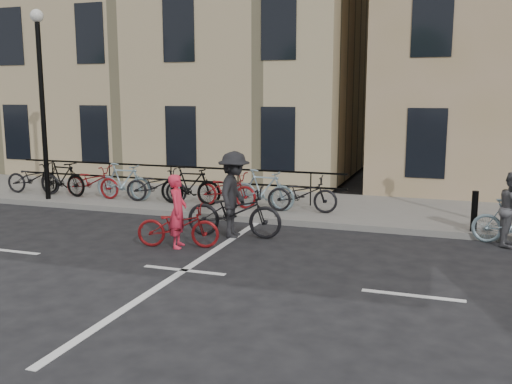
% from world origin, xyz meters
% --- Properties ---
extents(ground, '(120.00, 120.00, 0.00)m').
position_xyz_m(ground, '(0.00, 0.00, 0.00)').
color(ground, black).
rests_on(ground, ground).
extents(sidewalk, '(46.00, 4.00, 0.15)m').
position_xyz_m(sidewalk, '(-4.00, 6.00, 0.07)').
color(sidewalk, slate).
rests_on(sidewalk, ground).
extents(building_west, '(20.00, 10.00, 10.00)m').
position_xyz_m(building_west, '(-9.00, 13.00, 5.15)').
color(building_west, tan).
rests_on(building_west, sidewalk).
extents(lamp_post, '(0.36, 0.36, 5.28)m').
position_xyz_m(lamp_post, '(-6.50, 4.40, 3.49)').
color(lamp_post, black).
rests_on(lamp_post, sidewalk).
extents(bollard_east, '(0.14, 0.14, 0.90)m').
position_xyz_m(bollard_east, '(5.00, 4.25, 0.60)').
color(bollard_east, black).
rests_on(bollard_east, sidewalk).
extents(parked_bikes, '(10.40, 1.23, 1.05)m').
position_xyz_m(parked_bikes, '(-3.30, 5.04, 0.64)').
color(parked_bikes, black).
rests_on(parked_bikes, sidewalk).
extents(cyclist_pink, '(1.81, 1.00, 1.53)m').
position_xyz_m(cyclist_pink, '(-0.82, 1.41, 0.53)').
color(cyclist_pink, maroon).
rests_on(cyclist_pink, ground).
extents(cyclist_dark, '(2.21, 1.30, 1.91)m').
position_xyz_m(cyclist_dark, '(-0.04, 2.60, 0.75)').
color(cyclist_dark, black).
rests_on(cyclist_dark, ground).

